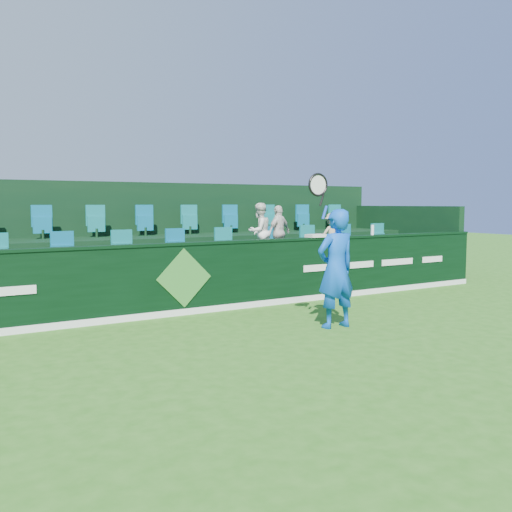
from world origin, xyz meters
TOP-DOWN VIEW (x-y plane):
  - ground at (0.00, 0.00)m, footprint 60.00×60.00m
  - sponsor_hoarding at (0.00, 4.00)m, footprint 16.00×0.25m
  - stand_tier_front at (0.00, 5.10)m, footprint 16.00×2.00m
  - stand_tier_back at (0.00, 7.00)m, footprint 16.00×1.80m
  - stand_rear at (0.00, 7.44)m, footprint 16.00×4.10m
  - seat_row_front at (0.00, 5.50)m, footprint 13.50×0.50m
  - seat_row_back at (0.00, 7.30)m, footprint 13.50×0.50m
  - tennis_player at (1.71, 1.60)m, footprint 1.08×0.49m
  - spectator_left at (2.42, 5.12)m, footprint 0.73×0.63m
  - spectator_middle at (2.95, 5.12)m, footprint 0.78×0.51m
  - spectator_right at (4.51, 5.12)m, footprint 0.76×0.57m
  - towel at (3.17, 4.00)m, footprint 0.43×0.28m
  - drinks_bottle at (4.79, 4.00)m, footprint 0.07×0.07m

SIDE VIEW (x-z plane):
  - ground at x=0.00m, z-range 0.00..0.00m
  - stand_tier_front at x=0.00m, z-range 0.00..0.80m
  - stand_tier_back at x=0.00m, z-range 0.00..1.30m
  - sponsor_hoarding at x=0.00m, z-range 0.00..1.35m
  - tennis_player at x=1.71m, z-range -0.30..2.31m
  - seat_row_front at x=0.00m, z-range 0.80..1.40m
  - stand_rear at x=0.00m, z-range -0.08..2.52m
  - spectator_right at x=4.51m, z-range 0.80..1.84m
  - towel at x=3.17m, z-range 1.35..1.42m
  - spectator_middle at x=2.95m, z-range 0.80..2.03m
  - spectator_left at x=2.42m, z-range 0.80..2.09m
  - drinks_bottle at x=4.79m, z-range 1.35..1.58m
  - seat_row_back at x=0.00m, z-range 1.30..1.90m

